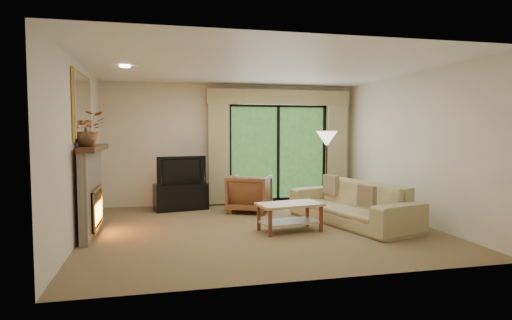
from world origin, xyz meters
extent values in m
plane|color=olive|center=(0.00, 0.00, 0.00)|extent=(5.50, 5.50, 0.00)
plane|color=white|center=(0.00, 0.00, 2.60)|extent=(5.50, 5.50, 0.00)
plane|color=beige|center=(0.00, 2.50, 1.30)|extent=(5.00, 0.00, 5.00)
plane|color=beige|center=(0.00, -2.50, 1.30)|extent=(5.00, 0.00, 5.00)
plane|color=beige|center=(-2.75, 0.00, 1.30)|extent=(0.00, 5.00, 5.00)
plane|color=beige|center=(2.75, 0.00, 1.30)|extent=(0.00, 5.00, 5.00)
cube|color=tan|center=(-0.35, 2.34, 1.20)|extent=(0.45, 0.18, 2.35)
cube|color=tan|center=(2.35, 2.34, 1.20)|extent=(0.45, 0.18, 2.35)
cube|color=tan|center=(1.00, 2.36, 2.32)|extent=(3.20, 0.24, 0.32)
cube|color=black|center=(-1.18, 1.95, 0.26)|extent=(1.11, 0.64, 0.52)
imported|color=black|center=(-1.18, 1.95, 0.81)|extent=(0.99, 0.29, 0.57)
imported|color=brown|center=(0.13, 1.42, 0.37)|extent=(1.06, 1.07, 0.74)
imported|color=tan|center=(1.61, -0.02, 0.36)|extent=(1.57, 2.61, 0.71)
cube|color=#513A25|center=(1.52, -0.73, 0.58)|extent=(0.17, 0.35, 0.34)
cube|color=#513A25|center=(1.52, 0.68, 0.59)|extent=(0.19, 0.37, 0.36)
imported|color=#452B19|center=(-2.61, -0.27, 1.50)|extent=(0.33, 0.33, 0.27)
imported|color=#A75F25|center=(-2.61, 0.04, 1.63)|extent=(0.50, 0.45, 0.51)
camera|label=1|loc=(-1.62, -6.72, 1.60)|focal=30.00mm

